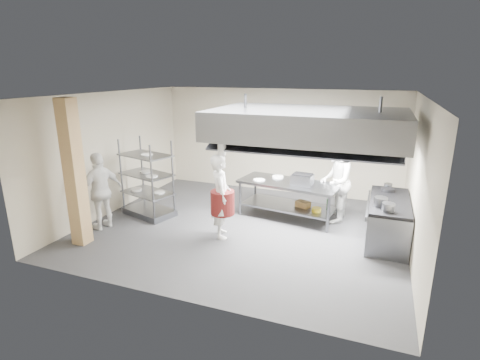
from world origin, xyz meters
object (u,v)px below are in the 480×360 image
at_px(pass_rack, 147,178).
at_px(chef_line, 335,181).
at_px(griddle, 302,180).
at_px(island, 288,200).
at_px(stockpot, 381,202).
at_px(chef_plating, 101,191).
at_px(chef_head, 221,196).
at_px(cooking_range, 388,221).

height_order(pass_rack, chef_line, chef_line).
bearing_deg(griddle, chef_line, 26.37).
bearing_deg(island, stockpot, -16.27).
relative_size(griddle, stockpot, 1.83).
bearing_deg(chef_plating, stockpot, 118.94).
bearing_deg(stockpot, pass_rack, -179.09).
relative_size(pass_rack, chef_plating, 1.07).
distance_m(pass_rack, stockpot, 5.39).
relative_size(pass_rack, chef_line, 0.96).
relative_size(chef_head, griddle, 3.83).
bearing_deg(stockpot, chef_line, 131.56).
height_order(pass_rack, chef_head, pass_rack).
bearing_deg(chef_head, cooking_range, -99.94).
bearing_deg(chef_plating, chef_head, 119.18).
bearing_deg(chef_line, chef_head, -51.17).
height_order(island, chef_line, chef_line).
distance_m(island, pass_rack, 3.50).
bearing_deg(chef_plating, pass_rack, 172.67).
relative_size(chef_plating, griddle, 3.70).
bearing_deg(griddle, pass_rack, -159.23).
relative_size(chef_line, stockpot, 7.60).
distance_m(chef_head, griddle, 2.07).
bearing_deg(pass_rack, chef_plating, -98.43).
bearing_deg(chef_line, griddle, -69.82).
bearing_deg(cooking_range, stockpot, -112.97).
xyz_separation_m(island, griddle, (0.33, -0.07, 0.57)).
relative_size(chef_line, griddle, 4.14).
height_order(griddle, stockpot, griddle).
bearing_deg(pass_rack, cooking_range, 22.36).
relative_size(cooking_range, chef_head, 1.09).
xyz_separation_m(chef_head, griddle, (1.44, 1.49, 0.11)).
bearing_deg(stockpot, cooking_range, 67.03).
relative_size(chef_head, stockpot, 7.03).
bearing_deg(chef_plating, island, 136.79).
distance_m(pass_rack, chef_line, 4.54).
distance_m(chef_plating, stockpot, 6.00).
relative_size(pass_rack, stockpot, 7.30).
height_order(cooking_range, chef_line, chef_line).
relative_size(island, pass_rack, 1.26).
bearing_deg(griddle, cooking_range, -6.45).
relative_size(chef_plating, stockpot, 6.80).
bearing_deg(griddle, chef_plating, -148.00).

